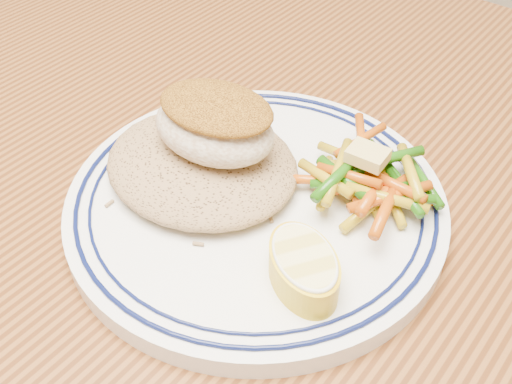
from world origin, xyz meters
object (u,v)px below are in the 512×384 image
object	(u,v)px
fish_fillet	(215,123)
vegetable_pile	(370,180)
lemon_wedge	(304,267)
plate	(256,203)
dining_table	(176,315)
rice_pilaf	(202,161)

from	to	relation	value
fish_fillet	vegetable_pile	size ratio (longest dim) A/B	0.90
vegetable_pile	lemon_wedge	xyz separation A→B (m)	(0.01, -0.09, -0.00)
vegetable_pile	lemon_wedge	distance (m)	0.09
plate	dining_table	bearing A→B (deg)	-128.71
plate	lemon_wedge	world-z (taller)	lemon_wedge
dining_table	vegetable_pile	world-z (taller)	vegetable_pile
rice_pilaf	dining_table	bearing A→B (deg)	-85.61
dining_table	lemon_wedge	distance (m)	0.16
rice_pilaf	lemon_wedge	distance (m)	0.11
vegetable_pile	lemon_wedge	size ratio (longest dim) A/B	1.34
dining_table	plate	size ratio (longest dim) A/B	5.84
dining_table	fish_fillet	size ratio (longest dim) A/B	16.26
dining_table	rice_pilaf	bearing A→B (deg)	94.39
dining_table	vegetable_pile	bearing A→B (deg)	44.99
plate	rice_pilaf	distance (m)	0.05
fish_fillet	lemon_wedge	distance (m)	0.12
dining_table	fish_fillet	xyz separation A→B (m)	(0.00, 0.05, 0.15)
rice_pilaf	lemon_wedge	xyz separation A→B (m)	(0.11, -0.03, -0.00)
lemon_wedge	dining_table	bearing A→B (deg)	-174.79
rice_pilaf	vegetable_pile	bearing A→B (deg)	27.94
fish_fillet	vegetable_pile	world-z (taller)	fish_fillet
dining_table	plate	distance (m)	0.12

